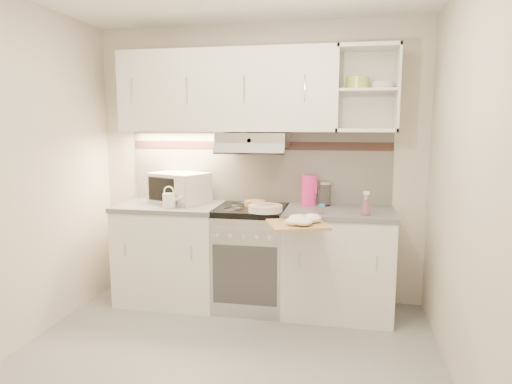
% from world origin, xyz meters
% --- Properties ---
extents(ground, '(3.00, 3.00, 0.00)m').
position_xyz_m(ground, '(0.00, 0.00, 0.00)').
color(ground, gray).
rests_on(ground, ground).
extents(room_shell, '(3.04, 2.84, 2.52)m').
position_xyz_m(room_shell, '(0.00, 0.37, 1.63)').
color(room_shell, beige).
rests_on(room_shell, ground).
extents(base_cabinet_left, '(0.90, 0.60, 0.86)m').
position_xyz_m(base_cabinet_left, '(-0.75, 1.10, 0.43)').
color(base_cabinet_left, white).
rests_on(base_cabinet_left, ground).
extents(worktop_left, '(0.92, 0.62, 0.04)m').
position_xyz_m(worktop_left, '(-0.75, 1.10, 0.88)').
color(worktop_left, slate).
rests_on(worktop_left, base_cabinet_left).
extents(base_cabinet_right, '(0.90, 0.60, 0.86)m').
position_xyz_m(base_cabinet_right, '(0.75, 1.10, 0.43)').
color(base_cabinet_right, white).
rests_on(base_cabinet_right, ground).
extents(worktop_right, '(0.92, 0.62, 0.04)m').
position_xyz_m(worktop_right, '(0.75, 1.10, 0.88)').
color(worktop_right, slate).
rests_on(worktop_right, base_cabinet_right).
extents(electric_range, '(0.60, 0.60, 0.90)m').
position_xyz_m(electric_range, '(0.00, 1.10, 0.45)').
color(electric_range, '#B7B7BC').
rests_on(electric_range, ground).
extents(microwave, '(0.59, 0.52, 0.27)m').
position_xyz_m(microwave, '(-0.70, 1.22, 1.04)').
color(microwave, silver).
rests_on(microwave, worktop_left).
extents(watering_can, '(0.22, 0.11, 0.19)m').
position_xyz_m(watering_can, '(-0.70, 0.97, 0.97)').
color(watering_can, white).
rests_on(watering_can, worktop_left).
extents(plate_stack, '(0.28, 0.28, 0.06)m').
position_xyz_m(plate_stack, '(0.15, 0.92, 0.93)').
color(plate_stack, silver).
rests_on(plate_stack, electric_range).
extents(bread_loaf, '(0.19, 0.19, 0.05)m').
position_xyz_m(bread_loaf, '(0.02, 1.16, 0.92)').
color(bread_loaf, '#975E42').
rests_on(bread_loaf, electric_range).
extents(pink_pitcher, '(0.14, 0.13, 0.27)m').
position_xyz_m(pink_pitcher, '(0.48, 1.30, 1.03)').
color(pink_pitcher, '#F5288A').
rests_on(pink_pitcher, worktop_right).
extents(glass_jar, '(0.11, 0.11, 0.21)m').
position_xyz_m(glass_jar, '(0.62, 1.30, 1.01)').
color(glass_jar, white).
rests_on(glass_jar, worktop_right).
extents(spice_jar, '(0.05, 0.05, 0.08)m').
position_xyz_m(spice_jar, '(0.61, 0.92, 0.94)').
color(spice_jar, silver).
rests_on(spice_jar, worktop_right).
extents(spray_bottle, '(0.08, 0.08, 0.21)m').
position_xyz_m(spray_bottle, '(0.96, 0.91, 0.98)').
color(spray_bottle, pink).
rests_on(spray_bottle, worktop_right).
extents(cutting_board, '(0.52, 0.49, 0.02)m').
position_xyz_m(cutting_board, '(0.45, 0.60, 0.87)').
color(cutting_board, tan).
rests_on(cutting_board, base_cabinet_right).
extents(dish_towel, '(0.28, 0.24, 0.08)m').
position_xyz_m(dish_towel, '(0.48, 0.58, 0.92)').
color(dish_towel, white).
rests_on(dish_towel, cutting_board).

